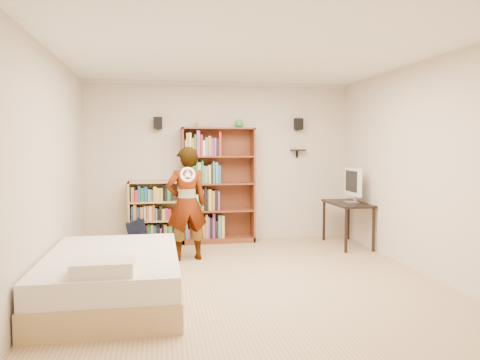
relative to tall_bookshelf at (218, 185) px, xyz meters
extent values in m
cube|color=tan|center=(0.06, -2.32, -0.96)|extent=(4.50, 5.00, 0.01)
cube|color=beige|center=(0.06, 0.18, 0.39)|extent=(4.50, 0.02, 2.70)
cube|color=beige|center=(0.06, -4.82, 0.39)|extent=(4.50, 0.02, 2.70)
cube|color=beige|center=(-2.19, -2.32, 0.39)|extent=(0.02, 5.00, 2.70)
cube|color=beige|center=(2.31, -2.32, 0.39)|extent=(0.02, 5.00, 2.70)
cube|color=white|center=(0.06, -2.32, 1.74)|extent=(4.50, 5.00, 0.02)
cube|color=silver|center=(0.06, 0.15, 1.71)|extent=(4.50, 0.06, 0.06)
cube|color=silver|center=(-2.16, -2.32, 1.71)|extent=(0.06, 5.00, 0.06)
cube|color=silver|center=(2.28, -2.32, 1.71)|extent=(0.06, 5.00, 0.06)
cube|color=black|center=(-0.99, 0.08, 1.04)|extent=(0.14, 0.12, 0.20)
cube|color=black|center=(1.41, 0.08, 1.04)|extent=(0.14, 0.12, 0.20)
cube|color=black|center=(1.41, 0.09, 0.59)|extent=(0.25, 0.16, 0.02)
imported|color=black|center=(-0.60, -1.14, -0.16)|extent=(0.64, 0.48, 1.61)
torus|color=white|center=(-0.60, -1.44, 0.27)|extent=(0.21, 0.08, 0.21)
camera|label=1|loc=(-0.98, -7.77, 0.67)|focal=35.00mm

